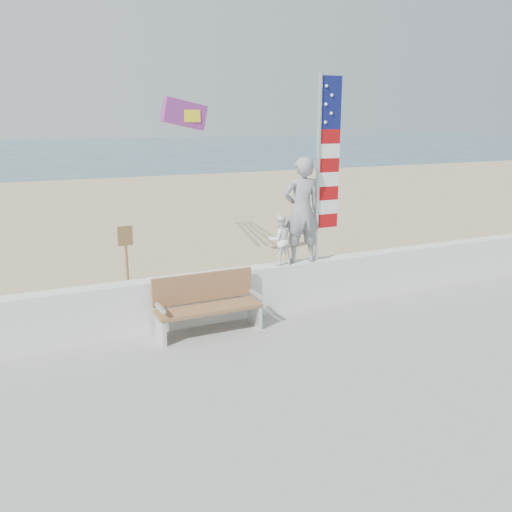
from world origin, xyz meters
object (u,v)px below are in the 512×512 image
object	(u,v)px
child	(280,240)
bench	(207,303)
adult	(302,210)
flag	(324,160)

from	to	relation	value
child	bench	bearing A→B (deg)	18.42
adult	flag	bearing A→B (deg)	-170.96
bench	adult	bearing A→B (deg)	12.29
adult	bench	world-z (taller)	adult
child	bench	size ratio (longest dim) A/B	0.53
child	flag	world-z (taller)	flag
child	flag	size ratio (longest dim) A/B	0.27
adult	bench	xyz separation A→B (m)	(-2.09, -0.45, -1.39)
flag	child	bearing A→B (deg)	179.98
adult	child	xyz separation A→B (m)	(-0.45, 0.00, -0.52)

